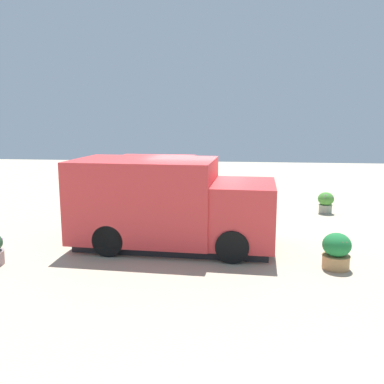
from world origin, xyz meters
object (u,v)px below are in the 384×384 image
object	(u,v)px
person_customer	(103,199)
planter_flowering_near	(336,251)
food_truck	(168,205)
planter_flowering_side	(326,202)

from	to	relation	value
person_customer	planter_flowering_near	bearing A→B (deg)	-127.87
food_truck	person_customer	distance (m)	5.41
person_customer	planter_flowering_near	world-z (taller)	person_customer
food_truck	planter_flowering_side	bearing A→B (deg)	-48.37
person_customer	planter_flowering_side	world-z (taller)	person_customer
person_customer	planter_flowering_side	xyz separation A→B (m)	(-0.04, -7.98, 0.09)
planter_flowering_near	planter_flowering_side	bearing A→B (deg)	-9.09
planter_flowering_near	person_customer	bearing A→B (deg)	52.13
food_truck	planter_flowering_near	world-z (taller)	food_truck
person_customer	planter_flowering_side	size ratio (longest dim) A/B	1.12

